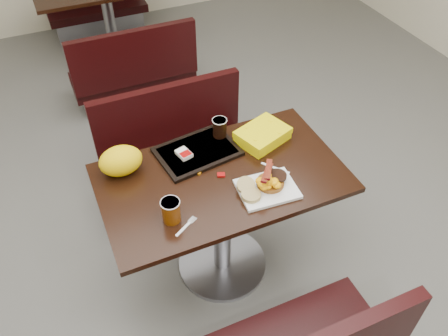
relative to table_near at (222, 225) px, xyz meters
name	(u,v)px	position (x,y,z in m)	size (l,w,h in m)	color
floor	(222,264)	(0.00, 0.00, -0.38)	(6.00, 7.00, 0.01)	slate
table_near	(222,225)	(0.00, 0.00, 0.00)	(1.20, 0.70, 0.75)	black
bench_near_n	(179,149)	(0.00, 0.70, -0.02)	(1.00, 0.46, 0.72)	black
table_far	(110,24)	(0.00, 2.60, 0.00)	(1.20, 0.70, 0.75)	black
bench_far_s	(130,61)	(0.00, 1.90, -0.02)	(1.00, 0.46, 0.72)	black
platter	(267,189)	(0.16, -0.17, 0.38)	(0.27, 0.21, 0.02)	white
pancake_stack	(270,182)	(0.18, -0.16, 0.40)	(0.13, 0.13, 0.03)	#895716
sausage_patty	(278,176)	(0.22, -0.15, 0.43)	(0.09, 0.09, 0.01)	black
scrambled_eggs	(267,182)	(0.15, -0.18, 0.44)	(0.10, 0.08, 0.05)	#FFCA05
bacon_strips	(267,172)	(0.16, -0.16, 0.48)	(0.15, 0.07, 0.01)	#43040B
muffin_bottom	(251,195)	(0.06, -0.19, 0.40)	(0.09, 0.09, 0.02)	tan
muffin_top	(246,185)	(0.06, -0.14, 0.41)	(0.09, 0.09, 0.02)	tan
coffee_cup_near	(171,211)	(-0.31, -0.16, 0.43)	(0.08, 0.08, 0.11)	#9B4705
fork	(183,229)	(-0.29, -0.24, 0.38)	(0.13, 0.02, 0.00)	white
knife	(275,168)	(0.27, -0.06, 0.38)	(0.15, 0.01, 0.00)	white
condiment_syrup	(199,171)	(-0.09, 0.07, 0.38)	(0.04, 0.03, 0.01)	#BD6408
condiment_ketchup	(221,175)	(0.00, 0.00, 0.38)	(0.04, 0.03, 0.01)	#8C0504
tray	(197,152)	(-0.05, 0.21, 0.38)	(0.40, 0.29, 0.02)	black
hashbrown_sleeve_left	(184,154)	(-0.12, 0.20, 0.40)	(0.06, 0.08, 0.02)	silver
coffee_cup_far	(220,128)	(0.11, 0.27, 0.44)	(0.07, 0.07, 0.10)	black
clamshell	(263,135)	(0.31, 0.16, 0.41)	(0.26, 0.19, 0.07)	yellow
paper_bag	(121,161)	(-0.44, 0.22, 0.45)	(0.21, 0.16, 0.15)	yellow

